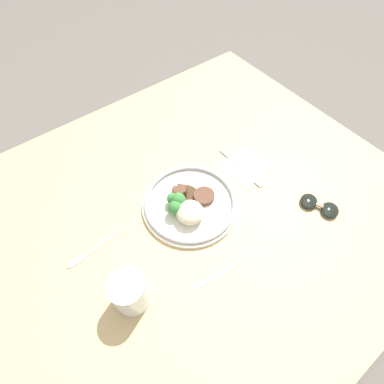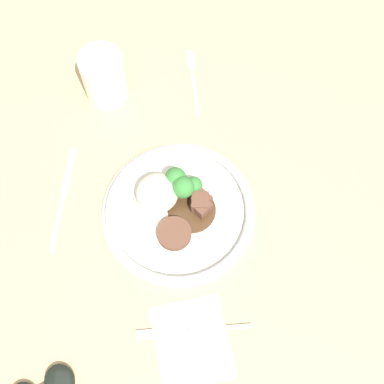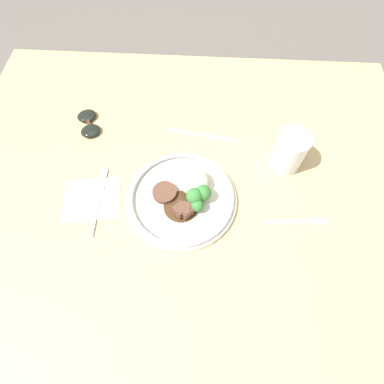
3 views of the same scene
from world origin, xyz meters
TOP-DOWN VIEW (x-y plane):
  - ground_plane at (0.00, 0.00)m, footprint 8.00×8.00m
  - dining_table at (0.00, 0.00)m, footprint 1.25×1.08m
  - napkin at (-0.23, -0.02)m, footprint 0.16×0.14m
  - plate at (0.00, -0.01)m, footprint 0.27×0.27m
  - juice_glass at (0.27, 0.12)m, footprint 0.08×0.08m
  - fork at (-0.21, -0.01)m, footprint 0.02×0.19m
  - knife at (0.05, 0.20)m, footprint 0.21×0.04m
  - spoon at (0.31, -0.05)m, footprint 0.16×0.02m
  - sunglasses at (-0.29, 0.22)m, footprint 0.09×0.12m

SIDE VIEW (x-z plane):
  - ground_plane at x=0.00m, z-range 0.00..0.00m
  - dining_table at x=0.00m, z-range 0.00..0.03m
  - napkin at x=-0.23m, z-range 0.03..0.03m
  - knife at x=0.05m, z-range 0.03..0.03m
  - spoon at x=0.31m, z-range 0.03..0.04m
  - fork at x=-0.21m, z-range 0.03..0.04m
  - sunglasses at x=-0.29m, z-range 0.03..0.05m
  - plate at x=0.00m, z-range 0.02..0.08m
  - juice_glass at x=0.27m, z-range 0.03..0.13m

